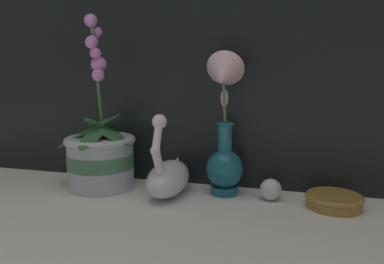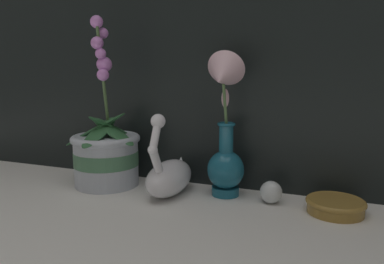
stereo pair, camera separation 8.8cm
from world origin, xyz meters
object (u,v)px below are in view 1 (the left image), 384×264
object	(u,v)px
glass_sphere	(271,190)
amber_dish	(334,200)
swan_figurine	(168,176)
orchid_potted_plant	(101,154)
blue_vase	(224,135)

from	to	relation	value
glass_sphere	amber_dish	size ratio (longest dim) A/B	0.41
glass_sphere	swan_figurine	bearing A→B (deg)	-173.09
orchid_potted_plant	amber_dish	size ratio (longest dim) A/B	3.49
swan_figurine	amber_dish	distance (m)	0.39
swan_figurine	amber_dish	size ratio (longest dim) A/B	1.65
amber_dish	swan_figurine	bearing A→B (deg)	-177.46
orchid_potted_plant	blue_vase	xyz separation A→B (m)	(0.32, 0.02, 0.06)
swan_figurine	glass_sphere	size ratio (longest dim) A/B	4.01
blue_vase	glass_sphere	distance (m)	0.17
orchid_potted_plant	swan_figurine	bearing A→B (deg)	-3.74
orchid_potted_plant	swan_figurine	world-z (taller)	orchid_potted_plant
glass_sphere	orchid_potted_plant	bearing A→B (deg)	-177.73
blue_vase	orchid_potted_plant	bearing A→B (deg)	-176.54
blue_vase	swan_figurine	bearing A→B (deg)	-166.31
orchid_potted_plant	swan_figurine	xyz separation A→B (m)	(0.19, -0.01, -0.04)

